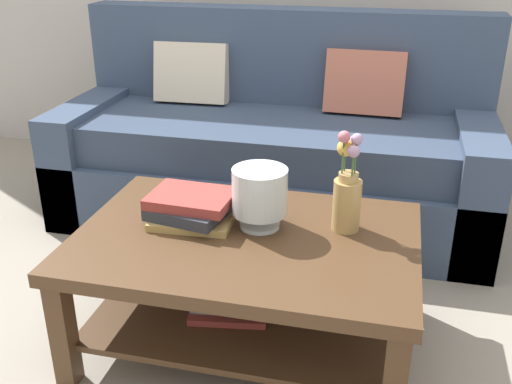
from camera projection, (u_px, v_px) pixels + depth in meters
The scene contains 6 objects.
ground_plane at pixel (248, 294), 2.56m from camera, with size 10.00×10.00×0.00m, color gray.
couch at pixel (274, 150), 3.16m from camera, with size 2.20×0.90×1.06m.
coffee_table at pixel (245, 266), 2.14m from camera, with size 1.20×0.83×0.46m.
book_stack_main at pixel (191, 208), 2.16m from camera, with size 0.32×0.26×0.11m.
glass_hurricane_vase at pixel (260, 193), 2.09m from camera, with size 0.20×0.20×0.22m.
flower_pitcher at pixel (347, 192), 2.07m from camera, with size 0.10×0.11×0.37m.
Camera 1 is at (0.54, -2.09, 1.45)m, focal length 41.65 mm.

